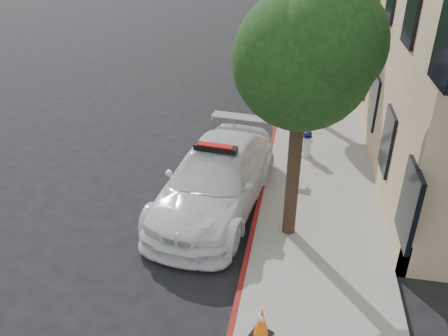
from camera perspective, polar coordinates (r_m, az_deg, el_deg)
ground at (r=12.78m, az=-4.20°, el=-2.04°), size 120.00×120.00×0.00m
sidewalk at (r=21.60m, az=12.14°, el=10.48°), size 3.20×50.00×0.15m
curb_strip at (r=21.62m, az=8.00°, el=10.84°), size 0.12×50.00×0.15m
tree_near at (r=8.89m, az=10.46°, el=13.79°), size 2.92×2.82×5.62m
tree_mid at (r=16.78m, az=11.18°, el=19.96°), size 2.77×2.64×5.43m
police_car at (r=11.34m, az=-1.06°, el=-1.38°), size 2.94×5.88×1.79m
parked_car_mid at (r=22.30m, az=4.95°, el=13.17°), size 1.72×4.05×1.37m
parked_car_far at (r=24.67m, az=6.54°, el=14.48°), size 1.84×4.08×1.30m
fire_hydrant at (r=14.05m, az=10.76°, el=3.11°), size 0.37×0.34×0.88m
traffic_cone at (r=8.06m, az=4.95°, el=-19.41°), size 0.45×0.45×0.66m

